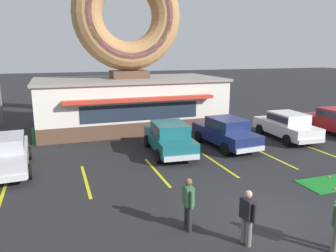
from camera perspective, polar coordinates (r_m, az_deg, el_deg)
name	(u,v)px	position (r m, az deg, el deg)	size (l,w,h in m)	color
ground_plane	(269,217)	(11.13, 17.25, -14.96)	(160.00, 160.00, 0.00)	#232326
donut_shop_building	(129,72)	(22.32, -6.76, 9.26)	(12.30, 6.75, 10.96)	brown
mini_donut_mid_centre	(335,189)	(14.03, 27.09, -9.69)	(0.13, 0.13, 0.04)	#D8667F
mini_donut_mid_right	(329,177)	(15.18, 26.25, -7.94)	(0.13, 0.13, 0.04)	#D8667F
car_white	(287,125)	(20.61, 19.97, 0.23)	(2.13, 4.63, 1.60)	silver
car_silver	(5,152)	(15.72, -26.49, -4.11)	(2.16, 4.65, 1.60)	#B2B5BA
car_teal	(169,137)	(16.64, 0.24, -1.85)	(2.24, 4.68, 1.60)	#196066
car_red	(336,120)	(23.18, 27.27, 0.89)	(2.03, 4.58, 1.60)	maroon
car_navy	(226,131)	(18.05, 10.03, -0.89)	(2.23, 4.67, 1.60)	navy
pedestrian_hooded_kid	(247,215)	(9.22, 13.63, -14.87)	(0.30, 0.59, 1.55)	slate
pedestrian_leather_jacket_man	(188,202)	(9.65, 3.55, -13.03)	(0.24, 0.60, 1.59)	#232328
trash_bin	(37,136)	(19.70, -21.81, -1.59)	(0.57, 0.57, 0.97)	#1E662D
parking_stripe_far_left	(4,191)	(13.91, -26.70, -10.04)	(0.12, 3.60, 0.01)	yellow
parking_stripe_left	(86,181)	(13.80, -14.12, -9.20)	(0.12, 3.60, 0.01)	yellow
parking_stripe_mid_left	(157,172)	(14.32, -1.99, -7.97)	(0.12, 3.60, 0.01)	yellow
parking_stripe_centre	(218,164)	(15.43, 8.77, -6.57)	(0.12, 3.60, 0.01)	yellow
parking_stripe_mid_right	(273,157)	(16.99, 17.78, -5.22)	(0.12, 3.60, 0.01)	yellow
parking_stripe_right	(321,151)	(18.91, 25.09, -4.02)	(0.12, 3.60, 0.01)	yellow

